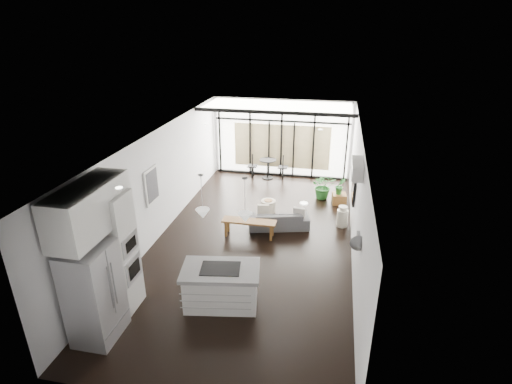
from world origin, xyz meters
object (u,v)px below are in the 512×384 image
at_px(island, 221,286).
at_px(fridge, 94,293).
at_px(pouf, 268,206).
at_px(sofa, 279,217).
at_px(console_bench, 249,228).
at_px(tv, 354,187).
at_px(milk_can, 342,216).

height_order(island, fridge, fridge).
bearing_deg(fridge, pouf, 69.65).
height_order(sofa, console_bench, sofa).
xyz_separation_m(sofa, tv, (1.93, 0.15, 0.98)).
height_order(island, milk_can, island).
distance_m(console_bench, milk_can, 2.64).
bearing_deg(tv, sofa, -175.46).
bearing_deg(pouf, milk_can, -13.13).
bearing_deg(sofa, tv, 170.55).
xyz_separation_m(fridge, sofa, (2.56, 4.74, -0.59)).
bearing_deg(sofa, pouf, -77.92).
height_order(sofa, pouf, sofa).
relative_size(sofa, milk_can, 2.72).
relative_size(milk_can, tv, 0.55).
bearing_deg(pouf, island, -92.52).
xyz_separation_m(island, sofa, (0.65, 3.46, -0.09)).
bearing_deg(console_bench, island, -89.42).
height_order(fridge, pouf, fridge).
bearing_deg(fridge, island, 33.84).
bearing_deg(console_bench, milk_can, 23.35).
bearing_deg(milk_can, island, -121.35).
bearing_deg(tv, milk_can, 127.82).
relative_size(sofa, pouf, 3.74).
xyz_separation_m(fridge, milk_can, (4.28, 5.17, -0.61)).
bearing_deg(fridge, sofa, 61.64).
bearing_deg(console_bench, pouf, 80.85).
xyz_separation_m(console_bench, tv, (2.63, 0.79, 1.07)).
relative_size(island, fridge, 0.83).
relative_size(sofa, console_bench, 1.16).
height_order(fridge, tv, fridge).
distance_m(pouf, milk_can, 2.24).
xyz_separation_m(sofa, pouf, (-0.46, 0.93, -0.15)).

